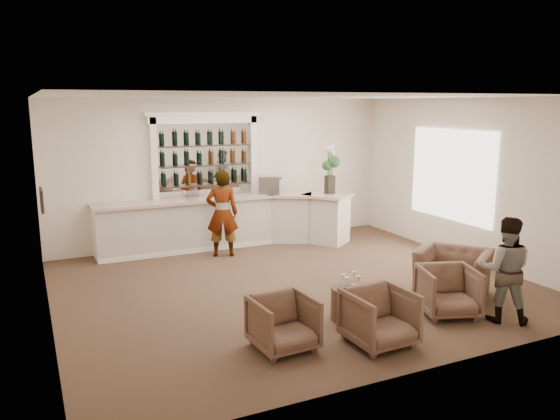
{
  "coord_description": "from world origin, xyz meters",
  "views": [
    {
      "loc": [
        -4.17,
        -8.3,
        3.2
      ],
      "look_at": [
        0.16,
        0.9,
        1.19
      ],
      "focal_mm": 35.0,
      "sensor_mm": 36.0,
      "label": 1
    }
  ],
  "objects_px": {
    "armchair_center": "(380,318)",
    "armchair_right": "(448,291)",
    "armchair_far": "(453,271)",
    "armchair_left": "(283,323)",
    "espresso_machine": "(269,185)",
    "flower_vase": "(330,167)",
    "guest": "(505,270)",
    "cocktail_table": "(351,303)",
    "bar_counter": "(227,222)",
    "sommelier": "(222,213)"
  },
  "relations": [
    {
      "from": "flower_vase",
      "to": "espresso_machine",
      "type": "bearing_deg",
      "value": 157.16
    },
    {
      "from": "flower_vase",
      "to": "guest",
      "type": "bearing_deg",
      "value": -90.66
    },
    {
      "from": "cocktail_table",
      "to": "armchair_left",
      "type": "height_order",
      "value": "armchair_left"
    },
    {
      "from": "bar_counter",
      "to": "sommelier",
      "type": "height_order",
      "value": "sommelier"
    },
    {
      "from": "armchair_far",
      "to": "cocktail_table",
      "type": "bearing_deg",
      "value": -118.91
    },
    {
      "from": "cocktail_table",
      "to": "armchair_left",
      "type": "bearing_deg",
      "value": -160.27
    },
    {
      "from": "armchair_center",
      "to": "espresso_machine",
      "type": "xyz_separation_m",
      "value": [
        0.91,
        5.65,
        0.97
      ]
    },
    {
      "from": "sommelier",
      "to": "armchair_right",
      "type": "bearing_deg",
      "value": 132.81
    },
    {
      "from": "guest",
      "to": "armchair_right",
      "type": "bearing_deg",
      "value": -1.17
    },
    {
      "from": "armchair_center",
      "to": "armchair_right",
      "type": "distance_m",
      "value": 1.61
    },
    {
      "from": "armchair_left",
      "to": "flower_vase",
      "type": "height_order",
      "value": "flower_vase"
    },
    {
      "from": "armchair_left",
      "to": "flower_vase",
      "type": "distance_m",
      "value": 5.97
    },
    {
      "from": "cocktail_table",
      "to": "armchair_left",
      "type": "distance_m",
      "value": 1.44
    },
    {
      "from": "bar_counter",
      "to": "cocktail_table",
      "type": "distance_m",
      "value": 4.77
    },
    {
      "from": "bar_counter",
      "to": "armchair_far",
      "type": "bearing_deg",
      "value": -61.54
    },
    {
      "from": "armchair_left",
      "to": "cocktail_table",
      "type": "bearing_deg",
      "value": 16.4
    },
    {
      "from": "armchair_left",
      "to": "armchair_far",
      "type": "height_order",
      "value": "armchair_far"
    },
    {
      "from": "flower_vase",
      "to": "bar_counter",
      "type": "bearing_deg",
      "value": 166.56
    },
    {
      "from": "armchair_left",
      "to": "flower_vase",
      "type": "xyz_separation_m",
      "value": [
        3.42,
        4.69,
        1.4
      ]
    },
    {
      "from": "espresso_machine",
      "to": "flower_vase",
      "type": "xyz_separation_m",
      "value": [
        1.29,
        -0.54,
        0.41
      ]
    },
    {
      "from": "cocktail_table",
      "to": "sommelier",
      "type": "bearing_deg",
      "value": 98.06
    },
    {
      "from": "sommelier",
      "to": "armchair_right",
      "type": "relative_size",
      "value": 2.21
    },
    {
      "from": "guest",
      "to": "flower_vase",
      "type": "height_order",
      "value": "flower_vase"
    },
    {
      "from": "armchair_center",
      "to": "armchair_right",
      "type": "xyz_separation_m",
      "value": [
        1.56,
        0.42,
        -0.0
      ]
    },
    {
      "from": "bar_counter",
      "to": "sommelier",
      "type": "bearing_deg",
      "value": -117.52
    },
    {
      "from": "armchair_right",
      "to": "flower_vase",
      "type": "distance_m",
      "value": 4.93
    },
    {
      "from": "cocktail_table",
      "to": "sommelier",
      "type": "height_order",
      "value": "sommelier"
    },
    {
      "from": "armchair_right",
      "to": "armchair_far",
      "type": "xyz_separation_m",
      "value": [
        0.77,
        0.74,
        0.0
      ]
    },
    {
      "from": "sommelier",
      "to": "guest",
      "type": "relative_size",
      "value": 1.16
    },
    {
      "from": "bar_counter",
      "to": "armchair_right",
      "type": "height_order",
      "value": "bar_counter"
    },
    {
      "from": "armchair_right",
      "to": "cocktail_table",
      "type": "bearing_deg",
      "value": -179.87
    },
    {
      "from": "sommelier",
      "to": "flower_vase",
      "type": "relative_size",
      "value": 1.66
    },
    {
      "from": "guest",
      "to": "espresso_machine",
      "type": "relative_size",
      "value": 3.35
    },
    {
      "from": "armchair_left",
      "to": "armchair_far",
      "type": "bearing_deg",
      "value": 8.33
    },
    {
      "from": "guest",
      "to": "armchair_left",
      "type": "height_order",
      "value": "guest"
    },
    {
      "from": "cocktail_table",
      "to": "armchair_left",
      "type": "xyz_separation_m",
      "value": [
        -1.35,
        -0.48,
        0.11
      ]
    },
    {
      "from": "guest",
      "to": "bar_counter",
      "type": "bearing_deg",
      "value": -28.57
    },
    {
      "from": "armchair_far",
      "to": "armchair_left",
      "type": "bearing_deg",
      "value": -113.69
    },
    {
      "from": "armchair_far",
      "to": "armchair_right",
      "type": "bearing_deg",
      "value": -81.61
    },
    {
      "from": "cocktail_table",
      "to": "armchair_far",
      "type": "bearing_deg",
      "value": 6.45
    },
    {
      "from": "espresso_machine",
      "to": "flower_vase",
      "type": "relative_size",
      "value": 0.43
    },
    {
      "from": "bar_counter",
      "to": "armchair_center",
      "type": "distance_m",
      "value": 5.67
    },
    {
      "from": "armchair_center",
      "to": "armchair_far",
      "type": "height_order",
      "value": "armchair_center"
    },
    {
      "from": "sommelier",
      "to": "guest",
      "type": "xyz_separation_m",
      "value": [
        2.59,
        -5.1,
        -0.13
      ]
    },
    {
      "from": "bar_counter",
      "to": "guest",
      "type": "height_order",
      "value": "guest"
    },
    {
      "from": "guest",
      "to": "espresso_machine",
      "type": "distance_m",
      "value": 5.9
    },
    {
      "from": "guest",
      "to": "armchair_right",
      "type": "xyz_separation_m",
      "value": [
        -0.58,
        0.51,
        -0.41
      ]
    },
    {
      "from": "armchair_far",
      "to": "sommelier",
      "type": "bearing_deg",
      "value": -179.52
    },
    {
      "from": "armchair_left",
      "to": "sommelier",
      "type": "bearing_deg",
      "value": 77.14
    },
    {
      "from": "armchair_left",
      "to": "armchair_center",
      "type": "relative_size",
      "value": 0.94
    }
  ]
}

